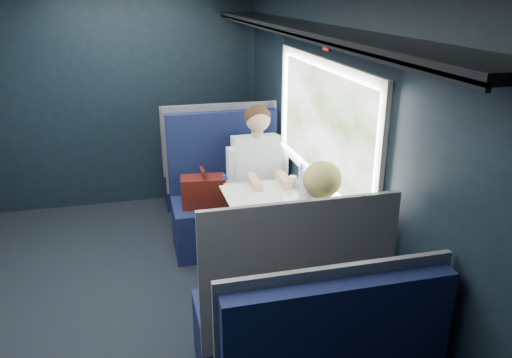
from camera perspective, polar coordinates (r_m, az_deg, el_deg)
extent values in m
cube|color=black|center=(3.91, -13.32, -14.35)|extent=(2.80, 4.20, 0.01)
cube|color=black|center=(3.65, 8.42, 3.67)|extent=(0.10, 4.20, 2.30)
cube|color=black|center=(5.48, -14.90, 8.94)|extent=(2.80, 0.10, 2.30)
cube|color=silver|center=(3.50, 7.82, 12.95)|extent=(0.03, 1.84, 0.07)
cube|color=silver|center=(3.71, 7.19, -0.16)|extent=(0.03, 1.84, 0.07)
cube|color=silver|center=(2.81, 13.95, 1.67)|extent=(0.03, 0.07, 0.78)
cube|color=silver|center=(4.39, 3.31, 9.06)|extent=(0.03, 0.07, 0.78)
cube|color=black|center=(3.42, 5.44, 16.83)|extent=(0.36, 4.10, 0.04)
cube|color=black|center=(3.37, 2.58, 16.50)|extent=(0.02, 4.10, 0.03)
cube|color=red|center=(3.48, 8.00, 15.31)|extent=(0.01, 0.10, 0.12)
cylinder|color=#54565E|center=(3.80, -0.30, -8.51)|extent=(0.08, 0.08, 0.70)
cube|color=#B6B7B2|center=(3.68, 2.42, -3.14)|extent=(0.62, 1.00, 0.04)
cube|color=black|center=(4.53, -3.00, -5.23)|extent=(1.00, 0.50, 0.45)
cube|color=black|center=(4.58, -3.87, 3.14)|extent=(1.00, 0.10, 0.75)
cube|color=#54565E|center=(4.63, -4.00, 3.64)|extent=(1.04, 0.03, 0.82)
cube|color=#54565E|center=(4.35, -2.95, -1.67)|extent=(0.06, 0.40, 0.20)
cube|color=#4F1610|center=(4.33, -6.03, -1.43)|extent=(0.40, 0.24, 0.27)
cylinder|color=#4F1610|center=(4.26, -6.13, 0.92)|extent=(0.05, 0.16, 0.03)
cylinder|color=silver|center=(4.34, -3.60, -1.56)|extent=(0.08, 0.08, 0.23)
cylinder|color=#1935BE|center=(4.29, -3.64, 0.17)|extent=(0.05, 0.05, 0.05)
cube|color=black|center=(3.24, 2.58, -17.08)|extent=(1.00, 0.50, 0.45)
cube|color=black|center=(2.66, 4.64, -10.69)|extent=(1.00, 0.10, 0.75)
cube|color=#54565E|center=(2.60, 5.04, -10.82)|extent=(1.04, 0.03, 0.82)
cube|color=#54565E|center=(3.09, 2.41, -11.76)|extent=(0.06, 0.40, 0.20)
cube|color=black|center=(5.53, -5.20, -0.35)|extent=(1.00, 0.40, 0.45)
cube|color=black|center=(5.12, -4.98, 4.50)|extent=(1.00, 0.10, 0.66)
cube|color=#54565E|center=(5.07, -4.89, 4.55)|extent=(1.04, 0.03, 0.72)
cube|color=black|center=(2.26, 9.31, -18.78)|extent=(1.00, 0.10, 0.66)
cube|color=#54565E|center=(2.29, 8.78, -17.56)|extent=(1.04, 0.03, 0.72)
cube|color=black|center=(4.33, 0.53, -2.05)|extent=(0.36, 0.44, 0.16)
cube|color=black|center=(4.29, 1.19, -6.82)|extent=(0.32, 0.12, 0.45)
cube|color=white|center=(4.39, 0.02, 1.75)|extent=(0.40, 0.29, 0.53)
cylinder|color=#D8A88C|center=(4.27, 0.15, 5.14)|extent=(0.10, 0.10, 0.06)
sphere|color=#D8A88C|center=(4.21, 0.22, 6.83)|extent=(0.21, 0.21, 0.21)
sphere|color=#382114|center=(4.22, 0.17, 7.08)|extent=(0.22, 0.22, 0.22)
cube|color=white|center=(4.30, -2.70, 1.35)|extent=(0.09, 0.12, 0.34)
cube|color=white|center=(4.41, 2.92, 1.81)|extent=(0.09, 0.12, 0.34)
cube|color=black|center=(3.24, 6.28, -10.60)|extent=(0.36, 0.44, 0.16)
cube|color=black|center=(3.56, 4.96, -13.18)|extent=(0.32, 0.12, 0.45)
cube|color=black|center=(2.99, 7.51, -8.04)|extent=(0.40, 0.29, 0.53)
cylinder|color=#D8A88C|center=(2.90, 7.49, -2.81)|extent=(0.10, 0.10, 0.06)
sphere|color=#D8A88C|center=(2.86, 7.47, -0.18)|extent=(0.21, 0.21, 0.21)
sphere|color=#C6BC5C|center=(2.85, 7.59, 0.00)|extent=(0.22, 0.22, 0.22)
cube|color=black|center=(2.95, 3.21, -8.22)|extent=(0.09, 0.12, 0.34)
cube|color=black|center=(3.10, 11.07, -7.13)|extent=(0.09, 0.12, 0.34)
cube|color=#C6BC5C|center=(2.88, 8.05, -6.50)|extent=(0.26, 0.07, 0.36)
cube|color=white|center=(3.69, 1.25, -2.66)|extent=(0.57, 0.82, 0.01)
cube|color=silver|center=(3.69, 5.17, -2.64)|extent=(0.29, 0.36, 0.02)
cube|color=silver|center=(3.68, 6.97, -0.66)|extent=(0.06, 0.33, 0.23)
cube|color=black|center=(3.68, 6.87, -0.67)|extent=(0.05, 0.29, 0.19)
cylinder|color=silver|center=(3.91, 5.31, 0.00)|extent=(0.06, 0.06, 0.17)
cylinder|color=#1935BE|center=(3.88, 5.36, 1.47)|extent=(0.03, 0.03, 0.04)
cylinder|color=white|center=(3.99, 4.20, -0.26)|extent=(0.06, 0.06, 0.08)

